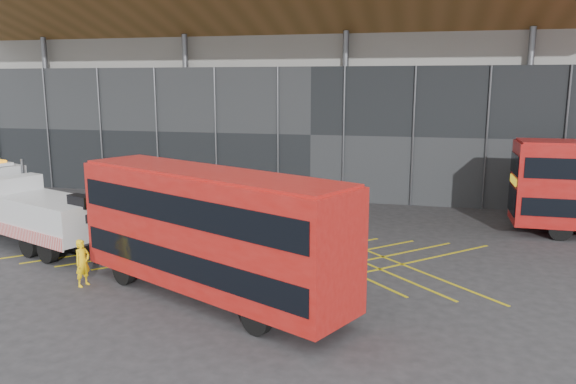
# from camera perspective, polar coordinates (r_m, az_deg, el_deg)

# --- Properties ---
(ground_plane) EXTENTS (120.00, 120.00, 0.00)m
(ground_plane) POSITION_cam_1_polar(r_m,az_deg,el_deg) (24.34, -7.76, -5.89)
(ground_plane) COLOR #2C2C2E
(road_markings) EXTENTS (19.96, 7.16, 0.01)m
(road_markings) POSITION_cam_1_polar(r_m,az_deg,el_deg) (23.81, -4.16, -6.18)
(road_markings) COLOR gold
(road_markings) RESTS_ON ground_plane
(construction_building) EXTENTS (55.00, 23.97, 18.00)m
(construction_building) POSITION_cam_1_polar(r_m,az_deg,el_deg) (40.65, 4.29, 13.70)
(construction_building) COLOR gray
(construction_building) RESTS_ON ground_plane
(recovery_truck) EXTENTS (10.03, 5.52, 3.58)m
(recovery_truck) POSITION_cam_1_polar(r_m,az_deg,el_deg) (27.25, -25.20, -1.44)
(recovery_truck) COLOR black
(recovery_truck) RESTS_ON ground_plane
(bus_towed) EXTENTS (10.51, 6.78, 4.29)m
(bus_towed) POSITION_cam_1_polar(r_m,az_deg,el_deg) (18.44, -8.05, -3.70)
(bus_towed) COLOR #AD140F
(bus_towed) RESTS_ON ground_plane
(worker) EXTENTS (0.54, 0.69, 1.68)m
(worker) POSITION_cam_1_polar(r_m,az_deg,el_deg) (21.07, -20.15, -6.77)
(worker) COLOR yellow
(worker) RESTS_ON ground_plane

